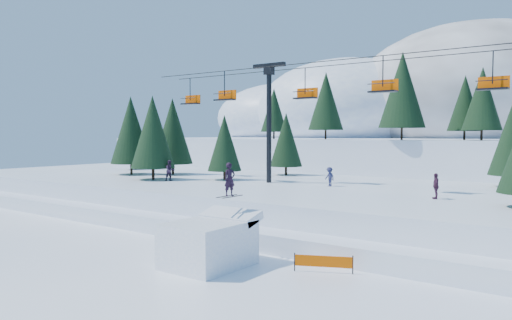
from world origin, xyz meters
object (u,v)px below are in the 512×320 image
Objects in this scene: jump_kicker at (210,242)px; banner_far at (438,265)px; chairlift at (378,99)px; banner_near at (323,262)px.

banner_far is at bearing 26.73° from jump_kicker.
chairlift is 17.67× the size of banner_near.
banner_far is at bearing -55.64° from chairlift.
chairlift is at bearing 83.31° from jump_kicker.
jump_kicker is 2.00× the size of banner_near.
jump_kicker reaches higher than banner_near.
banner_near is 5.38m from banner_far.
banner_near is 0.93× the size of banner_far.
banner_near is (3.29, -14.32, -8.78)m from chairlift.
jump_kicker reaches higher than banner_far.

